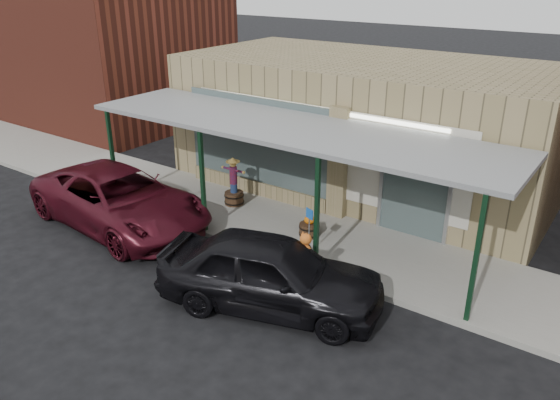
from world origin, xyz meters
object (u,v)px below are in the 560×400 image
Objects in this scene: car_maroon at (120,199)px; barrel_pumpkin at (309,228)px; barrel_scarecrow at (234,189)px; handicap_sign at (309,225)px; parked_sedan at (271,273)px.

barrel_pumpkin is at bearing -59.59° from car_maroon.
handicap_sign is (3.60, -1.39, 0.31)m from barrel_scarecrow.
barrel_scarecrow is 5.40m from parked_sedan.
barrel_pumpkin is 0.13× the size of parked_sedan.
barrel_pumpkin is 1.21m from handicap_sign.
car_maroon reaches higher than handicap_sign.
barrel_scarecrow is 2.28× the size of barrel_pumpkin.
handicap_sign is 2.26m from parked_sedan.
parked_sedan is at bearing -72.63° from barrel_pumpkin.
car_maroon is at bearing -100.11° from barrel_scarecrow.
parked_sedan reaches higher than handicap_sign.
parked_sedan is (0.97, -3.11, 0.46)m from barrel_pumpkin.
handicap_sign is at bearing -70.29° from car_maroon.
barrel_scarecrow is at bearing -28.68° from car_maroon.
parked_sedan is 0.90× the size of car_maroon.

